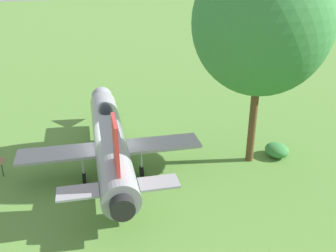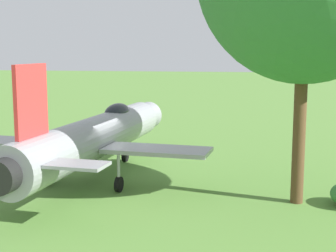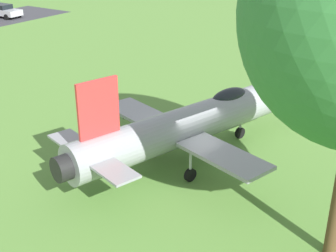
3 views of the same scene
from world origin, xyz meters
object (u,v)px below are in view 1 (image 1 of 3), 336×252
object	(u,v)px
display_jet	(109,137)
shade_tree	(262,22)
info_plaque	(1,163)
shrub_near_fence	(277,150)

from	to	relation	value
display_jet	shade_tree	size ratio (longest dim) A/B	1.19
shade_tree	info_plaque	world-z (taller)	shade_tree
info_plaque	display_jet	bearing A→B (deg)	-96.36
shade_tree	info_plaque	distance (m)	15.94
shrub_near_fence	info_plaque	bearing A→B (deg)	79.95
display_jet	shrub_near_fence	bearing A→B (deg)	-96.19
display_jet	info_plaque	xyz separation A→B (m)	(0.66, 5.93, -0.99)
shade_tree	info_plaque	bearing A→B (deg)	79.17
display_jet	info_plaque	bearing A→B (deg)	89.69
display_jet	info_plaque	size ratio (longest dim) A/B	12.51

